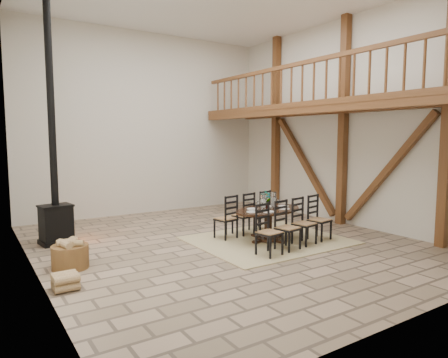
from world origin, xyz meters
TOP-DOWN VIEW (x-y plane):
  - ground at (0.00, 0.00)m, footprint 8.00×8.00m
  - room_shell at (1.19, 0.00)m, footprint 7.02×8.02m
  - rug at (0.83, -0.31)m, footprint 3.00×2.50m
  - dining_table at (0.84, -0.38)m, footprint 2.02×2.06m
  - wood_stove at (-2.88, 1.82)m, footprint 0.68×0.56m
  - log_basket at (-2.99, 0.09)m, footprint 0.58×0.58m
  - log_stack at (-3.25, -0.84)m, footprint 0.34×0.35m

SIDE VIEW (x-z plane):
  - ground at x=0.00m, z-range 0.00..0.00m
  - rug at x=0.83m, z-range 0.00..0.02m
  - log_stack at x=-3.25m, z-range 0.00..0.23m
  - log_basket at x=-2.99m, z-range -0.03..0.45m
  - dining_table at x=0.84m, z-range -0.17..0.87m
  - wood_stove at x=-2.88m, z-range -1.36..3.64m
  - room_shell at x=1.19m, z-range 0.51..5.52m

